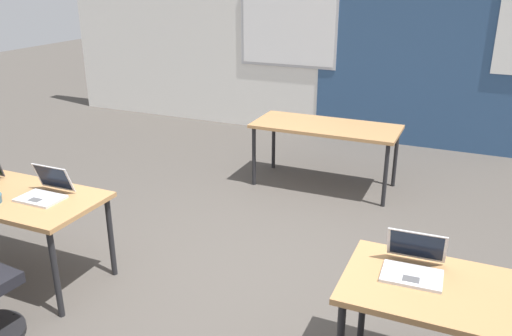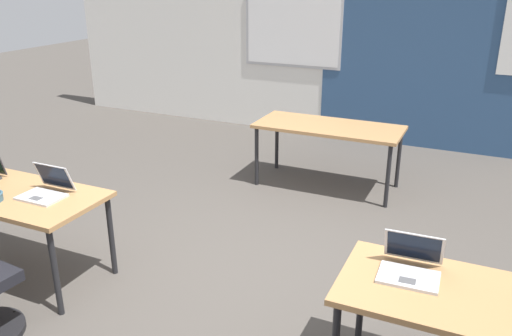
{
  "view_description": "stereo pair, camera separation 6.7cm",
  "coord_description": "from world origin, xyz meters",
  "px_view_note": "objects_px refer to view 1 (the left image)",
  "views": [
    {
      "loc": [
        1.52,
        -3.21,
        2.32
      ],
      "look_at": [
        -0.01,
        0.3,
        0.87
      ],
      "focal_mm": 36.7,
      "sensor_mm": 36.0,
      "label": 1
    },
    {
      "loc": [
        1.58,
        -3.18,
        2.32
      ],
      "look_at": [
        -0.01,
        0.3,
        0.87
      ],
      "focal_mm": 36.7,
      "sensor_mm": 36.0,
      "label": 2
    }
  ],
  "objects_px": {
    "desk_near_left": "(5,199)",
    "laptop_near_left_inner": "(45,191)",
    "desk_far_center": "(326,130)",
    "desk_near_right": "(495,309)",
    "laptop_near_right_inner": "(413,265)"
  },
  "relations": [
    {
      "from": "desk_far_center",
      "to": "laptop_near_right_inner",
      "type": "distance_m",
      "value": 3.01
    },
    {
      "from": "desk_near_right",
      "to": "desk_near_left",
      "type": "bearing_deg",
      "value": 180.0
    },
    {
      "from": "desk_near_right",
      "to": "desk_far_center",
      "type": "distance_m",
      "value": 3.3
    },
    {
      "from": "laptop_near_right_inner",
      "to": "laptop_near_left_inner",
      "type": "distance_m",
      "value": 2.69
    },
    {
      "from": "desk_near_left",
      "to": "desk_far_center",
      "type": "distance_m",
      "value": 3.3
    },
    {
      "from": "desk_near_left",
      "to": "desk_far_center",
      "type": "relative_size",
      "value": 1.0
    },
    {
      "from": "desk_far_center",
      "to": "desk_near_left",
      "type": "bearing_deg",
      "value": -122.01
    },
    {
      "from": "desk_near_left",
      "to": "laptop_near_left_inner",
      "type": "xyz_separation_m",
      "value": [
        0.37,
        0.06,
        0.11
      ]
    },
    {
      "from": "desk_near_left",
      "to": "laptop_near_right_inner",
      "type": "height_order",
      "value": "laptop_near_right_inner"
    },
    {
      "from": "desk_near_right",
      "to": "laptop_near_right_inner",
      "type": "xyz_separation_m",
      "value": [
        -0.44,
        0.09,
        0.11
      ]
    },
    {
      "from": "desk_far_center",
      "to": "laptop_near_left_inner",
      "type": "distance_m",
      "value": 3.07
    },
    {
      "from": "desk_far_center",
      "to": "laptop_near_left_inner",
      "type": "height_order",
      "value": "laptop_near_left_inner"
    },
    {
      "from": "desk_near_left",
      "to": "laptop_near_right_inner",
      "type": "distance_m",
      "value": 3.06
    },
    {
      "from": "desk_far_center",
      "to": "desk_near_right",
      "type": "bearing_deg",
      "value": -57.99
    },
    {
      "from": "desk_near_left",
      "to": "laptop_near_right_inner",
      "type": "relative_size",
      "value": 4.67
    }
  ]
}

